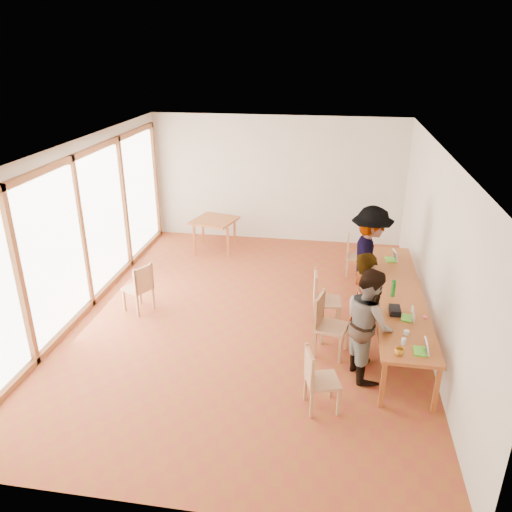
% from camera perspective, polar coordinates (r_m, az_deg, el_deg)
% --- Properties ---
extents(ground, '(8.00, 8.00, 0.00)m').
position_cam_1_polar(ground, '(8.91, -0.92, -7.13)').
color(ground, '#9E4026').
rests_on(ground, ground).
extents(wall_back, '(6.00, 0.10, 3.00)m').
position_cam_1_polar(wall_back, '(12.03, 2.39, 8.71)').
color(wall_back, beige).
rests_on(wall_back, ground).
extents(wall_front, '(6.00, 0.10, 3.00)m').
position_cam_1_polar(wall_front, '(4.85, -9.57, -15.22)').
color(wall_front, beige).
rests_on(wall_front, ground).
extents(wall_right, '(0.10, 8.00, 3.00)m').
position_cam_1_polar(wall_right, '(8.31, 19.85, 0.60)').
color(wall_right, beige).
rests_on(wall_right, ground).
extents(window_wall, '(0.10, 8.00, 3.00)m').
position_cam_1_polar(window_wall, '(9.22, -19.43, 2.86)').
color(window_wall, white).
rests_on(window_wall, ground).
extents(ceiling, '(6.00, 8.00, 0.04)m').
position_cam_1_polar(ceiling, '(7.84, -1.06, 12.32)').
color(ceiling, white).
rests_on(ceiling, wall_back).
extents(communal_table, '(0.80, 4.00, 0.75)m').
position_cam_1_polar(communal_table, '(8.48, 15.89, -4.34)').
color(communal_table, '#AC5E26').
rests_on(communal_table, ground).
extents(side_table, '(0.90, 0.90, 0.75)m').
position_cam_1_polar(side_table, '(11.60, -4.76, 3.82)').
color(side_table, '#AC5E26').
rests_on(side_table, ground).
extents(chair_near, '(0.52, 0.52, 0.48)m').
position_cam_1_polar(chair_near, '(6.68, 6.85, -13.21)').
color(chair_near, tan).
rests_on(chair_near, ground).
extents(chair_mid, '(0.56, 0.56, 0.53)m').
position_cam_1_polar(chair_mid, '(7.78, 7.92, -7.06)').
color(chair_mid, tan).
rests_on(chair_mid, ground).
extents(chair_far, '(0.49, 0.49, 0.53)m').
position_cam_1_polar(chair_far, '(8.48, 7.46, -4.33)').
color(chair_far, tan).
rests_on(chair_far, ground).
extents(chair_empty, '(0.41, 0.41, 0.45)m').
position_cam_1_polar(chair_empty, '(10.53, 10.89, 0.51)').
color(chair_empty, tan).
rests_on(chair_empty, ground).
extents(chair_spare, '(0.58, 0.58, 0.49)m').
position_cam_1_polar(chair_spare, '(9.11, -13.05, -3.07)').
color(chair_spare, tan).
rests_on(chair_spare, ground).
extents(person_near, '(0.61, 0.74, 1.74)m').
position_cam_1_polar(person_near, '(7.66, 12.26, -5.66)').
color(person_near, gray).
rests_on(person_near, ground).
extents(person_mid, '(0.84, 0.96, 1.67)m').
position_cam_1_polar(person_mid, '(7.31, 12.75, -7.51)').
color(person_mid, gray).
rests_on(person_mid, ground).
extents(person_far, '(0.72, 1.25, 1.93)m').
position_cam_1_polar(person_far, '(9.08, 12.82, -0.33)').
color(person_far, gray).
rests_on(person_far, ground).
extents(laptop_near, '(0.20, 0.23, 0.19)m').
position_cam_1_polar(laptop_near, '(7.00, 18.57, -10.03)').
color(laptop_near, '#59CF2E').
rests_on(laptop_near, communal_table).
extents(laptop_mid, '(0.23, 0.25, 0.19)m').
position_cam_1_polar(laptop_mid, '(7.71, 17.19, -6.58)').
color(laptop_mid, '#59CF2E').
rests_on(laptop_mid, communal_table).
extents(laptop_far, '(0.24, 0.27, 0.20)m').
position_cam_1_polar(laptop_far, '(9.65, 15.36, -0.18)').
color(laptop_far, '#59CF2E').
rests_on(laptop_far, communal_table).
extents(yellow_mug, '(0.15, 0.15, 0.09)m').
position_cam_1_polar(yellow_mug, '(6.86, 16.07, -10.45)').
color(yellow_mug, '#C3801E').
rests_on(yellow_mug, communal_table).
extents(green_bottle, '(0.07, 0.07, 0.28)m').
position_cam_1_polar(green_bottle, '(8.26, 15.43, -3.59)').
color(green_bottle, '#196F20').
rests_on(green_bottle, communal_table).
extents(clear_glass, '(0.07, 0.07, 0.09)m').
position_cam_1_polar(clear_glass, '(7.09, 16.53, -9.33)').
color(clear_glass, silver).
rests_on(clear_glass, communal_table).
extents(condiment_cup, '(0.08, 0.08, 0.06)m').
position_cam_1_polar(condiment_cup, '(7.33, 16.83, -8.39)').
color(condiment_cup, white).
rests_on(condiment_cup, communal_table).
extents(pink_phone, '(0.05, 0.10, 0.01)m').
position_cam_1_polar(pink_phone, '(7.84, 18.77, -6.63)').
color(pink_phone, '#E5495F').
rests_on(pink_phone, communal_table).
extents(black_pouch, '(0.16, 0.26, 0.09)m').
position_cam_1_polar(black_pouch, '(7.81, 15.58, -6.01)').
color(black_pouch, black).
rests_on(black_pouch, communal_table).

